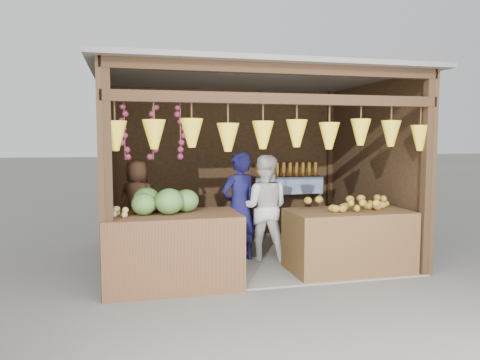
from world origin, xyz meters
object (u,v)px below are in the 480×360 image
at_px(counter_right, 348,241).
at_px(man_standing, 239,207).
at_px(vendor_seated, 137,201).
at_px(woman_standing, 264,208).
at_px(counter_left, 172,250).

xyz_separation_m(counter_right, man_standing, (-1.27, 0.84, 0.37)).
xyz_separation_m(man_standing, vendor_seated, (-1.40, 0.25, 0.10)).
height_order(man_standing, woman_standing, man_standing).
xyz_separation_m(counter_left, man_standing, (1.04, 0.93, 0.34)).
distance_m(counter_left, counter_right, 2.31).
bearing_deg(woman_standing, man_standing, 17.75).
bearing_deg(man_standing, woman_standing, 157.83).
height_order(counter_left, man_standing, man_standing).
relative_size(man_standing, vendor_seated, 1.36).
bearing_deg(counter_left, man_standing, 41.86).
distance_m(counter_left, man_standing, 1.43).
relative_size(counter_right, woman_standing, 1.03).
bearing_deg(counter_right, counter_left, -177.82).
relative_size(counter_left, woman_standing, 1.04).
relative_size(counter_left, man_standing, 1.01).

